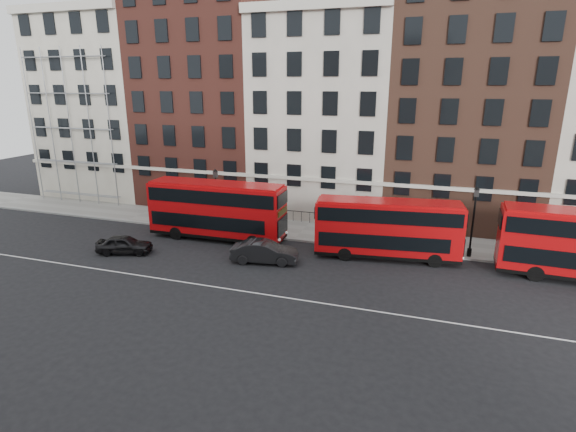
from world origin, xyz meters
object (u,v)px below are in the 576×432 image
(bus_c, at_px, (387,228))
(car_front, at_px, (265,252))
(car_rear, at_px, (124,244))
(bus_b, at_px, (216,209))

(bus_c, height_order, car_front, bus_c)
(car_rear, height_order, car_front, car_front)
(car_rear, relative_size, car_front, 0.86)
(bus_c, bearing_deg, car_front, -163.56)
(car_front, bearing_deg, bus_b, 46.95)
(car_rear, distance_m, car_front, 10.93)
(bus_b, relative_size, car_rear, 2.77)
(bus_c, relative_size, car_rear, 2.59)
(bus_c, distance_m, car_rear, 19.80)
(bus_b, xyz_separation_m, car_front, (5.61, -3.60, -1.77))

